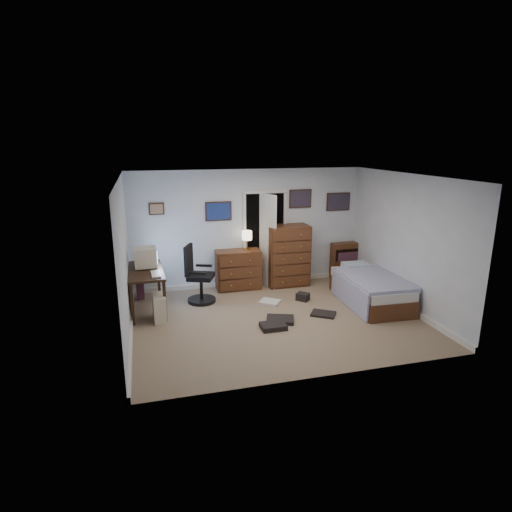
{
  "coord_description": "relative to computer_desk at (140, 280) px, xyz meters",
  "views": [
    {
      "loc": [
        -2.17,
        -6.71,
        3.06
      ],
      "look_at": [
        -0.29,
        0.3,
        1.1
      ],
      "focal_mm": 30.0,
      "sensor_mm": 36.0,
      "label": 1
    }
  ],
  "objects": [
    {
      "name": "floor",
      "position": [
        2.29,
        -1.02,
        -0.61
      ],
      "size": [
        5.0,
        4.0,
        0.02
      ],
      "primitive_type": "cube",
      "color": "gray",
      "rests_on": "ground"
    },
    {
      "name": "computer_desk",
      "position": [
        0.0,
        0.0,
        0.0
      ],
      "size": [
        0.68,
        1.38,
        0.78
      ],
      "rotation": [
        0.0,
        0.0,
        0.04
      ],
      "color": "black",
      "rests_on": "floor"
    },
    {
      "name": "crt_monitor",
      "position": [
        0.12,
        0.15,
        0.37
      ],
      "size": [
        0.42,
        0.39,
        0.38
      ],
      "rotation": [
        0.0,
        0.0,
        0.04
      ],
      "color": "beige",
      "rests_on": "computer_desk"
    },
    {
      "name": "keyboard",
      "position": [
        0.27,
        -0.35,
        0.19
      ],
      "size": [
        0.17,
        0.42,
        0.03
      ],
      "primitive_type": "cube",
      "rotation": [
        0.0,
        0.0,
        0.04
      ],
      "color": "beige",
      "rests_on": "computer_desk"
    },
    {
      "name": "pc_tower",
      "position": [
        0.3,
        -0.55,
        -0.37
      ],
      "size": [
        0.23,
        0.45,
        0.47
      ],
      "rotation": [
        0.0,
        0.0,
        0.04
      ],
      "color": "beige",
      "rests_on": "floor"
    },
    {
      "name": "office_chair",
      "position": [
        1.07,
        0.19,
        -0.16
      ],
      "size": [
        0.72,
        0.72,
        1.14
      ],
      "rotation": [
        0.0,
        0.0,
        -0.39
      ],
      "color": "black",
      "rests_on": "floor"
    },
    {
      "name": "media_stack",
      "position": [
        -0.03,
        0.62,
        -0.24
      ],
      "size": [
        0.15,
        0.15,
        0.73
      ],
      "primitive_type": "cube",
      "rotation": [
        0.0,
        0.0,
        -0.04
      ],
      "color": "maroon",
      "rests_on": "floor"
    },
    {
      "name": "low_dresser",
      "position": [
        2.0,
        0.76,
        -0.19
      ],
      "size": [
        0.96,
        0.51,
        0.84
      ],
      "primitive_type": "cube",
      "rotation": [
        0.0,
        0.0,
        -0.04
      ],
      "color": "#57321B",
      "rests_on": "floor"
    },
    {
      "name": "table_lamp",
      "position": [
        2.2,
        0.76,
        0.53
      ],
      "size": [
        0.22,
        0.22,
        0.41
      ],
      "rotation": [
        0.0,
        0.0,
        -0.04
      ],
      "color": "gold",
      "rests_on": "low_dresser"
    },
    {
      "name": "doorway",
      "position": [
        2.64,
        1.26,
        0.4
      ],
      "size": [
        0.96,
        1.12,
        2.05
      ],
      "color": "black",
      "rests_on": "floor"
    },
    {
      "name": "tall_dresser",
      "position": [
        3.09,
        0.73,
        0.06
      ],
      "size": [
        0.9,
        0.54,
        1.32
      ],
      "primitive_type": "cube",
      "rotation": [
        0.0,
        0.0,
        0.01
      ],
      "color": "#57321B",
      "rests_on": "floor"
    },
    {
      "name": "headboard_bookcase",
      "position": [
        4.66,
        0.85,
        -0.17
      ],
      "size": [
        0.93,
        0.27,
        0.83
      ],
      "rotation": [
        0.0,
        0.0,
        0.04
      ],
      "color": "#57321B",
      "rests_on": "floor"
    },
    {
      "name": "bed",
      "position": [
        4.28,
        -0.74,
        -0.31
      ],
      "size": [
        1.08,
        1.91,
        0.61
      ],
      "rotation": [
        0.0,
        0.0,
        -0.04
      ],
      "color": "#57321B",
      "rests_on": "floor"
    },
    {
      "name": "wall_posters",
      "position": [
        2.86,
        0.96,
        1.14
      ],
      "size": [
        4.38,
        0.04,
        0.6
      ],
      "color": "#331E11",
      "rests_on": "floor"
    },
    {
      "name": "floor_clutter",
      "position": [
        2.52,
        -0.93,
        -0.56
      ],
      "size": [
        1.53,
        1.52,
        0.15
      ],
      "rotation": [
        0.0,
        0.0,
        -0.43
      ],
      "color": "black",
      "rests_on": "floor"
    }
  ]
}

